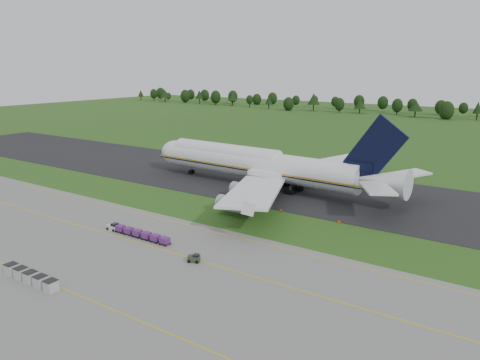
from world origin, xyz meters
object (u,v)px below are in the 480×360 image
Objects in this scene: baggage_train at (136,233)px; uld_row at (30,277)px; aircraft at (260,164)px; edge_markers at (281,211)px; utility_cart at (194,259)px.

baggage_train is 21.33m from uld_row.
uld_row is (2.03, -64.52, -4.92)m from aircraft.
edge_markers is at bearing -46.08° from aircraft.
aircraft reaches higher than edge_markers.
uld_row reaches higher than baggage_train.
utility_cart is at bearing -9.99° from baggage_train.
edge_markers is (15.14, -15.71, -5.52)m from aircraft.
aircraft is 22.51m from edge_markers.
aircraft is 64.74m from uld_row.
utility_cart is 23.58m from uld_row.
utility_cart is (16.59, -45.97, -5.24)m from aircraft.
aircraft is 2.72× the size of edge_markers.
baggage_train is at bearing -117.30° from edge_markers.
baggage_train is at bearing 170.01° from utility_cart.
aircraft is 43.52m from baggage_train.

